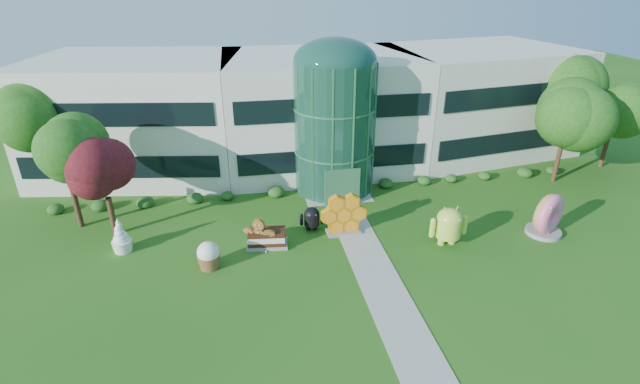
{
  "coord_description": "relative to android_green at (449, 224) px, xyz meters",
  "views": [
    {
      "loc": [
        -7.04,
        -20.62,
        15.62
      ],
      "look_at": [
        -2.18,
        6.0,
        2.6
      ],
      "focal_mm": 26.0,
      "sensor_mm": 36.0,
      "label": 1
    }
  ],
  "objects": [
    {
      "name": "honeycomb",
      "position": [
        -6.1,
        2.48,
        -0.19
      ],
      "size": [
        3.25,
        1.29,
        2.52
      ],
      "primitive_type": null,
      "rotation": [
        0.0,
        0.0,
        0.05
      ],
      "color": "orange",
      "rests_on": "ground"
    },
    {
      "name": "android_black",
      "position": [
        -8.07,
        3.26,
        -0.51
      ],
      "size": [
        1.68,
        1.14,
        1.89
      ],
      "primitive_type": null,
      "rotation": [
        0.0,
        0.0,
        -0.01
      ],
      "color": "black",
      "rests_on": "ground"
    },
    {
      "name": "building",
      "position": [
        -5.3,
        15.52,
        3.2
      ],
      "size": [
        46.0,
        15.0,
        9.3
      ],
      "primitive_type": null,
      "color": "beige",
      "rests_on": "ground"
    },
    {
      "name": "froyo",
      "position": [
        -19.9,
        2.78,
        -0.34
      ],
      "size": [
        1.46,
        1.46,
        2.22
      ],
      "primitive_type": null,
      "rotation": [
        0.0,
        0.0,
        0.14
      ],
      "color": "white",
      "rests_on": "ground"
    },
    {
      "name": "android_green",
      "position": [
        0.0,
        0.0,
        0.0
      ],
      "size": [
        2.57,
        1.72,
        2.9
      ],
      "primitive_type": null,
      "rotation": [
        0.0,
        0.0,
        0.0
      ],
      "color": "#B8D845",
      "rests_on": "ground"
    },
    {
      "name": "atrium",
      "position": [
        -5.3,
        9.52,
        3.45
      ],
      "size": [
        6.0,
        6.0,
        9.8
      ],
      "primitive_type": "cylinder",
      "color": "#194738",
      "rests_on": "ground"
    },
    {
      "name": "cupcake",
      "position": [
        -14.61,
        0.04,
        -0.61
      ],
      "size": [
        1.48,
        1.48,
        1.69
      ],
      "primitive_type": null,
      "rotation": [
        0.0,
        0.0,
        -0.06
      ],
      "color": "white",
      "rests_on": "ground"
    },
    {
      "name": "donut",
      "position": [
        6.76,
        0.03,
        -0.0
      ],
      "size": [
        3.09,
        2.5,
        2.9
      ],
      "primitive_type": null,
      "rotation": [
        0.0,
        0.0,
        0.5
      ],
      "color": "#F55D98",
      "rests_on": "ground"
    },
    {
      "name": "walkway",
      "position": [
        -5.3,
        -0.48,
        -1.43
      ],
      "size": [
        2.4,
        20.0,
        0.04
      ],
      "primitive_type": "cube",
      "color": "#9E9E93",
      "rests_on": "ground"
    },
    {
      "name": "ground",
      "position": [
        -5.3,
        -2.48,
        -1.45
      ],
      "size": [
        140.0,
        140.0,
        0.0
      ],
      "primitive_type": "plane",
      "color": "#215114",
      "rests_on": "ground"
    },
    {
      "name": "tree_red",
      "position": [
        -20.8,
        5.02,
        1.55
      ],
      "size": [
        4.0,
        4.0,
        6.0
      ],
      "primitive_type": null,
      "color": "#3F0C14",
      "rests_on": "ground"
    },
    {
      "name": "trees_backdrop",
      "position": [
        -5.3,
        10.52,
        2.75
      ],
      "size": [
        52.0,
        8.0,
        8.4
      ],
      "primitive_type": null,
      "color": "#224611",
      "rests_on": "ground"
    },
    {
      "name": "ice_cream_sandwich",
      "position": [
        -11.15,
        1.76,
        -0.89
      ],
      "size": [
        2.64,
        1.53,
        1.12
      ],
      "primitive_type": null,
      "rotation": [
        0.0,
        0.0,
        -0.11
      ],
      "color": "black",
      "rests_on": "ground"
    },
    {
      "name": "gingerbread",
      "position": [
        -11.62,
        1.56,
        -0.41
      ],
      "size": [
        2.42,
        1.7,
        2.08
      ],
      "primitive_type": null,
      "rotation": [
        0.0,
        0.0,
        -0.41
      ],
      "color": "brown",
      "rests_on": "ground"
    }
  ]
}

